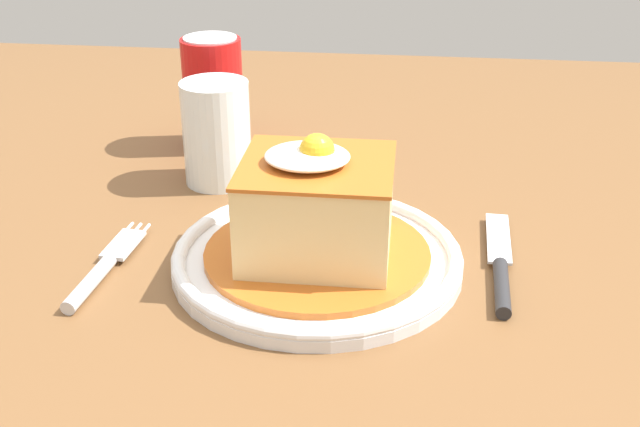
# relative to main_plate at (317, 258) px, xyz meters

# --- Properties ---
(dining_table) EXTENTS (1.43, 1.09, 0.76)m
(dining_table) POSITION_rel_main_plate_xyz_m (-0.06, 0.12, -0.10)
(dining_table) COLOR brown
(dining_table) RESTS_ON ground_plane
(main_plate) EXTENTS (0.24, 0.24, 0.02)m
(main_plate) POSITION_rel_main_plate_xyz_m (0.00, 0.00, 0.00)
(main_plate) COLOR white
(main_plate) RESTS_ON dining_table
(sandwich_meal) EXTENTS (0.19, 0.19, 0.11)m
(sandwich_meal) POSITION_rel_main_plate_xyz_m (-0.00, -0.00, 0.04)
(sandwich_meal) COLOR #B75B1E
(sandwich_meal) RESTS_ON main_plate
(fork) EXTENTS (0.03, 0.14, 0.01)m
(fork) POSITION_rel_main_plate_xyz_m (-0.17, -0.04, -0.00)
(fork) COLOR silver
(fork) RESTS_ON dining_table
(knife) EXTENTS (0.02, 0.17, 0.01)m
(knife) POSITION_rel_main_plate_xyz_m (0.15, -0.00, -0.00)
(knife) COLOR #262628
(knife) RESTS_ON dining_table
(soda_can) EXTENTS (0.07, 0.07, 0.12)m
(soda_can) POSITION_rel_main_plate_xyz_m (-0.15, 0.26, 0.05)
(soda_can) COLOR red
(soda_can) RESTS_ON dining_table
(drinking_glass) EXTENTS (0.07, 0.07, 0.10)m
(drinking_glass) POSITION_rel_main_plate_xyz_m (-0.12, 0.16, 0.04)
(drinking_glass) COLOR silver
(drinking_glass) RESTS_ON dining_table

